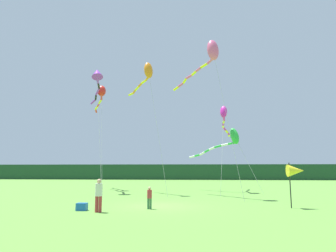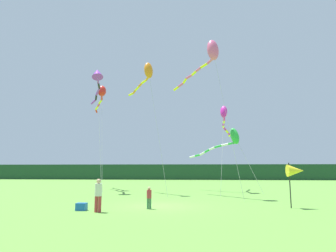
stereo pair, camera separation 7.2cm
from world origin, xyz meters
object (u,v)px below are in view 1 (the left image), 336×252
at_px(cooler_box, 82,207).
at_px(banner_flag_pole, 296,171).
at_px(person_adult, 99,194).
at_px(person_child, 149,197).
at_px(kite_purple, 97,77).
at_px(kite_green, 230,139).
at_px(kite_rainbow, 210,54).
at_px(kite_orange, 147,74).
at_px(kite_red, 101,93).
at_px(kite_magenta, 224,117).

xyz_separation_m(cooler_box, banner_flag_pole, (11.69, 1.88, 1.86)).
xyz_separation_m(person_adult, person_child, (2.40, 1.45, -0.26)).
xyz_separation_m(person_adult, kite_purple, (-4.65, 12.79, 10.38)).
height_order(cooler_box, kite_green, kite_green).
relative_size(person_child, kite_rainbow, 0.09).
relative_size(cooler_box, kite_rainbow, 0.04).
height_order(kite_orange, kite_green, kite_orange).
distance_m(kite_rainbow, kite_orange, 6.37).
bearing_deg(kite_red, kite_magenta, -9.88).
relative_size(cooler_box, kite_red, 0.05).
relative_size(kite_rainbow, kite_magenta, 1.43).
bearing_deg(cooler_box, kite_green, 54.52).
bearing_deg(cooler_box, kite_orange, 80.97).
xyz_separation_m(kite_orange, kite_red, (-6.03, 5.32, -0.37)).
xyz_separation_m(kite_magenta, kite_red, (-13.39, 2.33, 3.32)).
height_order(person_child, cooler_box, person_child).
bearing_deg(kite_orange, kite_purple, 163.60).
xyz_separation_m(person_adult, cooler_box, (-1.07, 0.57, -0.74)).
bearing_deg(kite_purple, person_child, -58.11).
bearing_deg(cooler_box, person_child, 14.15).
bearing_deg(kite_red, person_child, -62.67).
distance_m(banner_flag_pole, kite_green, 12.04).
xyz_separation_m(kite_rainbow, kite_green, (2.11, 5.43, -6.53)).
xyz_separation_m(banner_flag_pole, kite_orange, (-10.00, 8.78, 8.95)).
distance_m(kite_magenta, kite_red, 13.99).
bearing_deg(person_adult, kite_red, 108.08).
distance_m(person_child, kite_orange, 14.35).
height_order(person_adult, banner_flag_pole, banner_flag_pole).
relative_size(person_adult, person_child, 1.39).
distance_m(cooler_box, kite_red, 19.58).
height_order(cooler_box, kite_orange, kite_orange).
bearing_deg(kite_purple, cooler_box, -73.66).
distance_m(banner_flag_pole, kite_red, 23.01).
bearing_deg(banner_flag_pole, person_child, -173.00).
xyz_separation_m(kite_green, kite_red, (-13.84, 2.65, 5.56)).
xyz_separation_m(banner_flag_pole, kite_purple, (-15.27, 10.33, 9.25)).
distance_m(person_child, cooler_box, 3.61).
relative_size(person_child, kite_red, 0.10).
height_order(person_adult, person_child, person_adult).
distance_m(banner_flag_pole, kite_magenta, 13.16).
height_order(kite_magenta, kite_red, kite_red).
xyz_separation_m(kite_orange, kite_green, (7.81, 2.67, -5.93)).
xyz_separation_m(banner_flag_pole, kite_magenta, (-2.64, 11.77, 5.27)).
height_order(person_child, kite_magenta, kite_magenta).
bearing_deg(banner_flag_pole, kite_green, 100.80).
bearing_deg(kite_red, kite_rainbow, -34.55).
distance_m(kite_rainbow, kite_magenta, 7.36).
bearing_deg(kite_rainbow, person_adult, -126.74).
relative_size(cooler_box, kite_magenta, 0.06).
bearing_deg(kite_red, kite_orange, -41.44).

